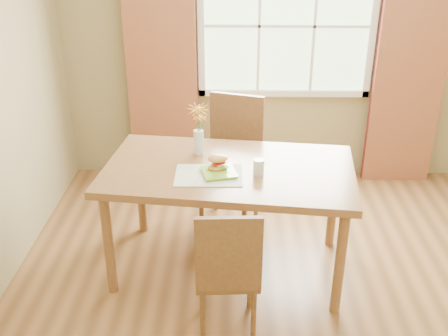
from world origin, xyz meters
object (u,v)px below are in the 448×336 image
object	(u,v)px
chair_near	(228,268)
water_glass	(259,167)
chair_far	(233,155)
flower_vase	(199,125)
croissant_sandwich	(218,163)
dining_table	(229,178)

from	to	relation	value
chair_near	water_glass	xyz separation A→B (m)	(0.20, 0.59, 0.38)
chair_far	flower_vase	bearing A→B (deg)	-99.72
chair_far	croissant_sandwich	size ratio (longest dim) A/B	6.62
dining_table	flower_vase	xyz separation A→B (m)	(-0.22, 0.22, 0.31)
chair_far	flower_vase	distance (m)	0.72
flower_vase	water_glass	bearing A→B (deg)	-37.94
croissant_sandwich	chair_far	bearing A→B (deg)	65.42
chair_near	flower_vase	size ratio (longest dim) A/B	2.49
chair_far	water_glass	size ratio (longest dim) A/B	9.97
dining_table	croissant_sandwich	xyz separation A→B (m)	(-0.07, -0.07, 0.16)
dining_table	croissant_sandwich	distance (m)	0.19
chair_near	flower_vase	bearing A→B (deg)	100.82
dining_table	chair_far	size ratio (longest dim) A/B	1.65
chair_near	croissant_sandwich	world-z (taller)	croissant_sandwich
chair_far	dining_table	bearing A→B (deg)	-75.13
water_glass	flower_vase	bearing A→B (deg)	142.06
chair_far	flower_vase	world-z (taller)	flower_vase
dining_table	flower_vase	distance (m)	0.44
chair_near	croissant_sandwich	xyz separation A→B (m)	(-0.08, 0.63, 0.40)
chair_far	flower_vase	size ratio (longest dim) A/B	2.97
croissant_sandwich	flower_vase	size ratio (longest dim) A/B	0.45
chair_near	flower_vase	xyz separation A→B (m)	(-0.22, 0.92, 0.55)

